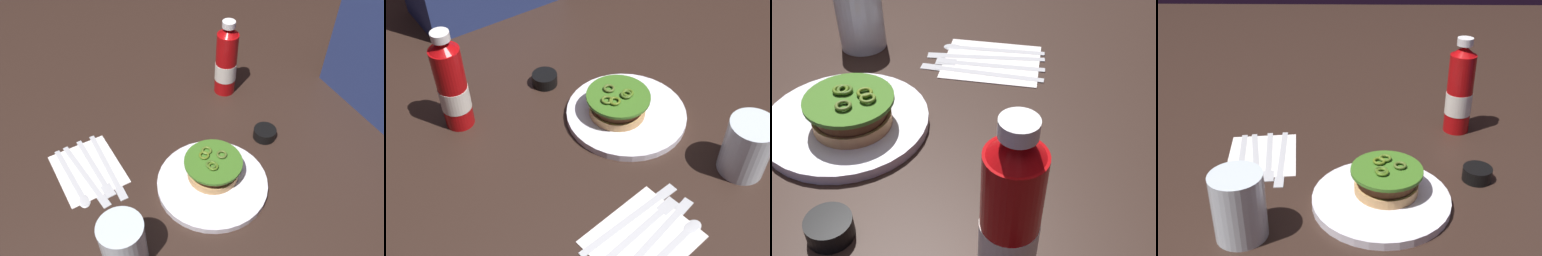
% 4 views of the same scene
% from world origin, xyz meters
% --- Properties ---
extents(ground_plane, '(3.00, 3.00, 0.00)m').
position_xyz_m(ground_plane, '(0.00, 0.00, 0.00)').
color(ground_plane, '#2F1F19').
extents(dinner_plate, '(0.24, 0.24, 0.02)m').
position_xyz_m(dinner_plate, '(0.02, -0.02, 0.01)').
color(dinner_plate, white).
rests_on(dinner_plate, ground_plane).
extents(burger_sandwich, '(0.13, 0.13, 0.05)m').
position_xyz_m(burger_sandwich, '(0.00, -0.01, 0.04)').
color(burger_sandwich, tan).
rests_on(burger_sandwich, dinner_plate).
extents(ketchup_bottle, '(0.06, 0.06, 0.22)m').
position_xyz_m(ketchup_bottle, '(-0.26, 0.16, 0.09)').
color(ketchup_bottle, '#B10B0D').
rests_on(ketchup_bottle, ground_plane).
extents(water_glass, '(0.08, 0.08, 0.11)m').
position_xyz_m(water_glass, '(0.10, -0.24, 0.06)').
color(water_glass, silver).
rests_on(water_glass, ground_plane).
extents(condiment_cup, '(0.05, 0.05, 0.03)m').
position_xyz_m(condiment_cup, '(-0.06, 0.17, 0.01)').
color(condiment_cup, black).
rests_on(condiment_cup, ground_plane).
extents(napkin, '(0.18, 0.16, 0.00)m').
position_xyz_m(napkin, '(-0.14, -0.26, 0.00)').
color(napkin, white).
rests_on(napkin, ground_plane).
extents(spoon_utensil, '(0.19, 0.04, 0.00)m').
position_xyz_m(spoon_utensil, '(-0.11, -0.29, 0.00)').
color(spoon_utensil, silver).
rests_on(spoon_utensil, napkin).
extents(steak_knife, '(0.21, 0.06, 0.00)m').
position_xyz_m(steak_knife, '(-0.11, -0.26, 0.00)').
color(steak_knife, silver).
rests_on(steak_knife, napkin).
extents(fork_utensil, '(0.19, 0.04, 0.00)m').
position_xyz_m(fork_utensil, '(-0.13, -0.24, 0.00)').
color(fork_utensil, silver).
rests_on(fork_utensil, napkin).
extents(butter_knife, '(0.22, 0.03, 0.00)m').
position_xyz_m(butter_knife, '(-0.12, -0.21, 0.00)').
color(butter_knife, silver).
rests_on(butter_knife, napkin).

